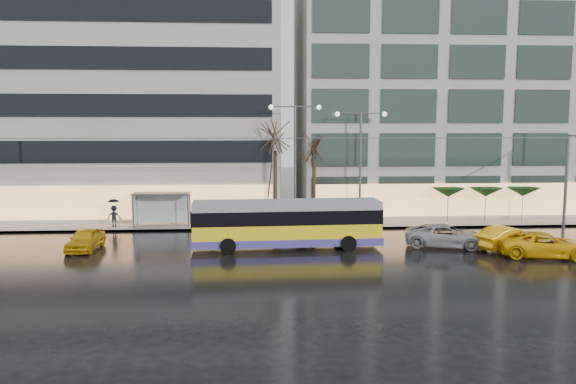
{
  "coord_description": "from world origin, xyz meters",
  "views": [
    {
      "loc": [
        -1.16,
        -31.51,
        7.68
      ],
      "look_at": [
        1.11,
        5.0,
        3.3
      ],
      "focal_mm": 35.0,
      "sensor_mm": 36.0,
      "label": 1
    }
  ],
  "objects": [
    {
      "name": "tree_b",
      "position": [
        3.5,
        11.2,
        6.4
      ],
      "size": [
        3.2,
        3.2,
        7.7
      ],
      "color": "black",
      "rests_on": "sidewalk"
    },
    {
      "name": "tree_a",
      "position": [
        0.5,
        11.0,
        7.09
      ],
      "size": [
        3.2,
        3.2,
        8.4
      ],
      "color": "black",
      "rests_on": "sidewalk"
    },
    {
      "name": "street_lamp_near",
      "position": [
        2.0,
        10.8,
        5.99
      ],
      "size": [
        3.96,
        0.36,
        9.03
      ],
      "color": "#595B60",
      "rests_on": "sidewalk"
    },
    {
      "name": "parasol_a",
      "position": [
        14.0,
        11.0,
        2.45
      ],
      "size": [
        2.5,
        2.5,
        2.65
      ],
      "color": "#595B60",
      "rests_on": "sidewalk"
    },
    {
      "name": "taxi_b",
      "position": [
        14.55,
        1.66,
        0.73
      ],
      "size": [
        4.67,
        3.24,
        1.46
      ],
      "primitive_type": "imported",
      "rotation": [
        0.0,
        0.0,
        2.0
      ],
      "color": "#FFAF0D",
      "rests_on": "ground"
    },
    {
      "name": "pedestrian_c",
      "position": [
        -11.52,
        10.38,
        1.26
      ],
      "size": [
        1.08,
        0.9,
        2.11
      ],
      "color": "black",
      "rests_on": "sidewalk"
    },
    {
      "name": "taxi_a",
      "position": [
        -11.53,
        3.18,
        0.67
      ],
      "size": [
        1.78,
        4.01,
        1.34
      ],
      "primitive_type": "imported",
      "rotation": [
        0.0,
        0.0,
        -0.05
      ],
      "color": "#CF9A0A",
      "rests_on": "ground"
    },
    {
      "name": "sedan_silver",
      "position": [
        10.98,
        2.65,
        0.71
      ],
      "size": [
        5.57,
        3.77,
        1.42
      ],
      "primitive_type": "imported",
      "rotation": [
        0.0,
        0.0,
        1.27
      ],
      "color": "#9C9CA0",
      "rests_on": "ground"
    },
    {
      "name": "building_left",
      "position": [
        -16.0,
        19.0,
        11.15
      ],
      "size": [
        34.0,
        14.0,
        22.0
      ],
      "primitive_type": "cube",
      "color": "#A1A09A",
      "rests_on": "sidewalk"
    },
    {
      "name": "pedestrian_b",
      "position": [
        -4.34,
        10.97,
        0.9
      ],
      "size": [
        0.89,
        0.81,
        1.49
      ],
      "color": "black",
      "rests_on": "sidewalk"
    },
    {
      "name": "taxi_c",
      "position": [
        15.81,
        -0.36,
        0.72
      ],
      "size": [
        5.62,
        3.51,
        1.45
      ],
      "primitive_type": "imported",
      "rotation": [
        0.0,
        0.0,
        1.35
      ],
      "color": "yellow",
      "rests_on": "ground"
    },
    {
      "name": "ground",
      "position": [
        0.0,
        0.0,
        0.0
      ],
      "size": [
        140.0,
        140.0,
        0.0
      ],
      "primitive_type": "plane",
      "color": "black",
      "rests_on": "ground"
    },
    {
      "name": "parasol_b",
      "position": [
        17.0,
        11.0,
        2.45
      ],
      "size": [
        2.5,
        2.5,
        2.65
      ],
      "color": "#595B60",
      "rests_on": "sidewalk"
    },
    {
      "name": "building_right",
      "position": [
        19.0,
        19.0,
        12.65
      ],
      "size": [
        32.0,
        14.0,
        25.0
      ],
      "primitive_type": "cube",
      "color": "#A1A09A",
      "rests_on": "sidewalk"
    },
    {
      "name": "street_lamp_far",
      "position": [
        7.0,
        10.8,
        5.71
      ],
      "size": [
        3.96,
        0.36,
        8.53
      ],
      "color": "#595B60",
      "rests_on": "sidewalk"
    },
    {
      "name": "kerb",
      "position": [
        2.0,
        9.05,
        0.07
      ],
      "size": [
        80.0,
        0.1,
        0.15
      ],
      "primitive_type": "cube",
      "color": "slate",
      "rests_on": "ground"
    },
    {
      "name": "parasol_c",
      "position": [
        20.0,
        11.0,
        2.45
      ],
      "size": [
        2.5,
        2.5,
        2.65
      ],
      "color": "#595B60",
      "rests_on": "sidewalk"
    },
    {
      "name": "pedestrian_a",
      "position": [
        -7.27,
        11.47,
        1.56
      ],
      "size": [
        1.09,
        1.1,
        2.19
      ],
      "color": "black",
      "rests_on": "sidewalk"
    },
    {
      "name": "bus_shelter",
      "position": [
        -8.38,
        10.69,
        1.96
      ],
      "size": [
        4.2,
        1.6,
        2.51
      ],
      "color": "#595B60",
      "rests_on": "sidewalk"
    },
    {
      "name": "trolleybus",
      "position": [
        0.9,
        2.88,
        1.47
      ],
      "size": [
        11.77,
        4.7,
        5.41
      ],
      "color": "yellow",
      "rests_on": "ground"
    },
    {
      "name": "sidewalk",
      "position": [
        2.0,
        14.0,
        0.07
      ],
      "size": [
        80.0,
        10.0,
        0.15
      ],
      "primitive_type": "cube",
      "color": "gray",
      "rests_on": "ground"
    },
    {
      "name": "catenary",
      "position": [
        1.0,
        7.94,
        4.25
      ],
      "size": [
        42.24,
        5.12,
        7.0
      ],
      "color": "#595B60",
      "rests_on": "ground"
    }
  ]
}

